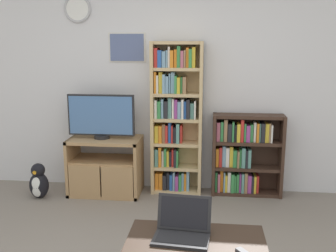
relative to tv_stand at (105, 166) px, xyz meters
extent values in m
cube|color=silver|center=(0.71, 0.31, 0.96)|extent=(6.48, 0.06, 2.60)
torus|color=#B2B2B7|center=(-0.34, 0.27, 1.81)|extent=(0.33, 0.04, 0.33)
cylinder|color=white|center=(-0.34, 0.27, 1.81)|extent=(0.27, 0.02, 0.27)
cube|color=silver|center=(0.23, 0.28, 1.37)|extent=(0.44, 0.01, 0.34)
cube|color=slate|center=(0.23, 0.27, 1.37)|extent=(0.40, 0.02, 0.31)
cube|color=tan|center=(-0.40, 0.02, 0.00)|extent=(0.04, 0.49, 0.67)
cube|color=tan|center=(0.40, 0.02, 0.00)|extent=(0.04, 0.49, 0.67)
cube|color=tan|center=(0.00, 0.02, 0.31)|extent=(0.83, 0.49, 0.04)
cube|color=tan|center=(0.00, 0.02, -0.32)|extent=(0.83, 0.49, 0.04)
cube|color=tan|center=(0.00, 0.02, 0.06)|extent=(0.76, 0.45, 0.04)
cube|color=tan|center=(-0.19, -0.21, -0.12)|extent=(0.37, 0.02, 0.36)
cube|color=tan|center=(0.19, -0.21, -0.12)|extent=(0.37, 0.02, 0.36)
cylinder|color=black|center=(-0.03, 0.01, 0.35)|extent=(0.18, 0.18, 0.04)
cube|color=black|center=(-0.03, 0.01, 0.61)|extent=(0.77, 0.05, 0.47)
cube|color=#4770A8|center=(-0.03, -0.02, 0.61)|extent=(0.74, 0.01, 0.44)
cube|color=tan|center=(0.56, 0.13, 0.55)|extent=(0.04, 0.26, 1.78)
cube|color=tan|center=(1.11, 0.13, 0.55)|extent=(0.04, 0.26, 1.78)
cube|color=tan|center=(0.83, 0.25, 0.55)|extent=(0.59, 0.02, 1.78)
cube|color=tan|center=(0.83, 0.13, -0.32)|extent=(0.52, 0.22, 0.04)
cube|color=tan|center=(0.83, 0.13, -0.03)|extent=(0.52, 0.22, 0.04)
cube|color=tan|center=(0.83, 0.13, 0.26)|extent=(0.52, 0.22, 0.04)
cube|color=tan|center=(0.83, 0.13, 0.55)|extent=(0.52, 0.22, 0.04)
cube|color=tan|center=(0.83, 0.13, 0.84)|extent=(0.52, 0.22, 0.04)
cube|color=tan|center=(0.83, 0.13, 1.13)|extent=(0.52, 0.22, 0.04)
cube|color=tan|center=(0.83, 0.13, 1.42)|extent=(0.52, 0.22, 0.04)
cube|color=orange|center=(0.60, 0.15, -0.20)|extent=(0.04, 0.16, 0.20)
cube|color=orange|center=(0.65, 0.15, -0.20)|extent=(0.04, 0.17, 0.20)
cube|color=#232328|center=(0.69, 0.14, -0.21)|extent=(0.04, 0.19, 0.18)
cube|color=#232328|center=(0.73, 0.15, -0.20)|extent=(0.03, 0.16, 0.21)
cube|color=#2856A8|center=(0.77, 0.14, -0.21)|extent=(0.03, 0.18, 0.19)
cube|color=#759EB7|center=(0.81, 0.14, -0.19)|extent=(0.02, 0.19, 0.22)
cube|color=#9E4293|center=(0.84, 0.14, -0.21)|extent=(0.04, 0.20, 0.18)
cube|color=#388947|center=(0.88, 0.14, -0.20)|extent=(0.03, 0.20, 0.20)
cube|color=#759EB7|center=(0.91, 0.14, -0.19)|extent=(0.03, 0.18, 0.22)
cube|color=orange|center=(0.94, 0.15, -0.20)|extent=(0.03, 0.17, 0.21)
cube|color=#759EB7|center=(0.97, 0.14, -0.18)|extent=(0.03, 0.18, 0.24)
cube|color=#5B9389|center=(0.60, 0.14, 0.09)|extent=(0.04, 0.19, 0.21)
cube|color=orange|center=(0.64, 0.14, 0.11)|extent=(0.03, 0.21, 0.24)
cube|color=white|center=(0.67, 0.15, 0.08)|extent=(0.02, 0.16, 0.19)
cube|color=#388947|center=(0.70, 0.14, 0.10)|extent=(0.02, 0.18, 0.22)
cube|color=gold|center=(0.73, 0.15, 0.08)|extent=(0.03, 0.16, 0.19)
cube|color=#232328|center=(0.76, 0.15, 0.08)|extent=(0.02, 0.16, 0.18)
cube|color=red|center=(0.79, 0.15, 0.10)|extent=(0.02, 0.16, 0.21)
cube|color=#232328|center=(0.82, 0.14, 0.10)|extent=(0.03, 0.20, 0.21)
cube|color=#388947|center=(0.84, 0.14, 0.09)|extent=(0.02, 0.20, 0.20)
cube|color=gold|center=(0.60, 0.14, 0.38)|extent=(0.04, 0.18, 0.20)
cube|color=orange|center=(0.65, 0.14, 0.38)|extent=(0.04, 0.20, 0.20)
cube|color=#93704C|center=(0.68, 0.15, 0.39)|extent=(0.04, 0.16, 0.22)
cube|color=red|center=(0.72, 0.14, 0.38)|extent=(0.03, 0.18, 0.20)
cube|color=#2856A8|center=(0.75, 0.15, 0.40)|extent=(0.03, 0.17, 0.24)
cube|color=red|center=(0.78, 0.14, 0.38)|extent=(0.02, 0.19, 0.21)
cube|color=#232328|center=(0.81, 0.15, 0.37)|extent=(0.03, 0.16, 0.19)
cube|color=#5B9389|center=(0.85, 0.14, 0.39)|extent=(0.04, 0.20, 0.23)
cube|color=red|center=(0.89, 0.15, 0.38)|extent=(0.02, 0.16, 0.21)
cube|color=white|center=(0.60, 0.14, 0.67)|extent=(0.03, 0.19, 0.21)
cube|color=#388947|center=(0.63, 0.14, 0.67)|extent=(0.04, 0.20, 0.20)
cube|color=#759EB7|center=(0.67, 0.14, 0.68)|extent=(0.03, 0.18, 0.22)
cube|color=#232328|center=(0.71, 0.14, 0.67)|extent=(0.04, 0.18, 0.20)
cube|color=#5B9389|center=(0.75, 0.15, 0.69)|extent=(0.04, 0.16, 0.24)
cube|color=white|center=(0.79, 0.15, 0.68)|extent=(0.02, 0.16, 0.23)
cube|color=#9E4293|center=(0.82, 0.15, 0.68)|extent=(0.04, 0.16, 0.22)
cube|color=#759EB7|center=(0.87, 0.14, 0.67)|extent=(0.04, 0.19, 0.20)
cube|color=white|center=(0.90, 0.14, 0.68)|extent=(0.02, 0.20, 0.22)
cube|color=#2856A8|center=(0.93, 0.14, 0.67)|extent=(0.03, 0.18, 0.20)
cube|color=#232328|center=(0.97, 0.14, 0.68)|extent=(0.04, 0.20, 0.22)
cube|color=#5B9389|center=(1.01, 0.15, 0.66)|extent=(0.04, 0.16, 0.18)
cube|color=white|center=(1.04, 0.14, 0.67)|extent=(0.02, 0.20, 0.21)
cube|color=orange|center=(0.59, 0.14, 0.98)|extent=(0.02, 0.20, 0.24)
cube|color=white|center=(0.61, 0.14, 0.96)|extent=(0.02, 0.19, 0.20)
cube|color=gold|center=(0.65, 0.15, 0.98)|extent=(0.04, 0.16, 0.24)
cube|color=#759EB7|center=(0.69, 0.14, 0.97)|extent=(0.03, 0.20, 0.21)
cube|color=#759EB7|center=(0.72, 0.14, 0.96)|extent=(0.03, 0.19, 0.19)
cube|color=#759EB7|center=(0.75, 0.15, 0.97)|extent=(0.02, 0.16, 0.22)
cube|color=#759EB7|center=(0.79, 0.15, 0.98)|extent=(0.04, 0.16, 0.24)
cube|color=#388947|center=(0.82, 0.14, 0.96)|extent=(0.03, 0.20, 0.20)
cube|color=gold|center=(0.85, 0.14, 0.95)|extent=(0.04, 0.19, 0.18)
cube|color=#388947|center=(0.89, 0.15, 0.95)|extent=(0.02, 0.16, 0.18)
cube|color=#93704C|center=(0.92, 0.14, 0.95)|extent=(0.04, 0.20, 0.19)
cube|color=red|center=(0.60, 0.14, 1.26)|extent=(0.04, 0.19, 0.21)
cube|color=#2856A8|center=(0.64, 0.14, 1.25)|extent=(0.04, 0.21, 0.19)
cube|color=#759EB7|center=(0.69, 0.14, 1.24)|extent=(0.04, 0.18, 0.18)
cube|color=#759EB7|center=(0.72, 0.15, 1.25)|extent=(0.02, 0.16, 0.19)
cube|color=white|center=(0.74, 0.15, 1.26)|extent=(0.02, 0.17, 0.23)
cube|color=orange|center=(0.78, 0.14, 1.24)|extent=(0.04, 0.20, 0.19)
cube|color=orange|center=(0.82, 0.15, 1.25)|extent=(0.03, 0.16, 0.20)
cube|color=#388947|center=(0.85, 0.14, 1.27)|extent=(0.04, 0.17, 0.24)
cube|color=#B75B70|center=(0.89, 0.14, 1.24)|extent=(0.03, 0.20, 0.19)
cube|color=#93704C|center=(0.92, 0.14, 1.25)|extent=(0.02, 0.21, 0.19)
cube|color=orange|center=(0.95, 0.14, 1.26)|extent=(0.03, 0.17, 0.22)
cube|color=#388947|center=(0.98, 0.14, 1.25)|extent=(0.03, 0.20, 0.20)
cube|color=gold|center=(1.02, 0.14, 1.26)|extent=(0.04, 0.18, 0.22)
cube|color=#3D281E|center=(1.27, 0.14, 0.14)|extent=(0.04, 0.25, 0.96)
cube|color=#3D281E|center=(2.04, 0.14, 0.14)|extent=(0.04, 0.25, 0.96)
cube|color=#3D281E|center=(1.66, 0.25, 0.14)|extent=(0.81, 0.02, 0.96)
cube|color=#3D281E|center=(1.66, 0.14, -0.32)|extent=(0.74, 0.21, 0.04)
cube|color=#3D281E|center=(1.66, 0.14, -0.01)|extent=(0.74, 0.21, 0.04)
cube|color=#3D281E|center=(1.66, 0.14, 0.29)|extent=(0.74, 0.21, 0.04)
cube|color=#3D281E|center=(1.66, 0.14, 0.60)|extent=(0.74, 0.21, 0.04)
cube|color=#388947|center=(1.31, 0.15, -0.18)|extent=(0.02, 0.17, 0.24)
cube|color=#B75B70|center=(1.34, 0.14, -0.19)|extent=(0.03, 0.19, 0.22)
cube|color=orange|center=(1.37, 0.15, -0.17)|extent=(0.03, 0.15, 0.25)
cube|color=#759EB7|center=(1.40, 0.15, -0.18)|extent=(0.02, 0.18, 0.24)
cube|color=gold|center=(1.42, 0.15, -0.20)|extent=(0.03, 0.17, 0.21)
cube|color=white|center=(1.45, 0.15, -0.18)|extent=(0.04, 0.17, 0.24)
cube|color=#388947|center=(1.50, 0.15, -0.19)|extent=(0.04, 0.19, 0.22)
cube|color=#388947|center=(1.53, 0.15, -0.20)|extent=(0.02, 0.17, 0.20)
cube|color=#388947|center=(1.56, 0.15, -0.19)|extent=(0.02, 0.17, 0.23)
cube|color=#9E4293|center=(1.58, 0.15, -0.18)|extent=(0.02, 0.16, 0.23)
cube|color=#5B9389|center=(1.61, 0.15, -0.18)|extent=(0.03, 0.19, 0.23)
cube|color=#93704C|center=(1.65, 0.14, -0.18)|extent=(0.03, 0.19, 0.25)
cube|color=#9E4293|center=(1.69, 0.15, -0.19)|extent=(0.04, 0.17, 0.21)
cube|color=#232328|center=(1.73, 0.15, -0.20)|extent=(0.02, 0.17, 0.20)
cube|color=gold|center=(1.75, 0.15, -0.20)|extent=(0.02, 0.18, 0.21)
cube|color=red|center=(1.78, 0.15, -0.20)|extent=(0.03, 0.15, 0.21)
cube|color=orange|center=(1.31, 0.15, 0.11)|extent=(0.03, 0.17, 0.21)
cube|color=red|center=(1.35, 0.15, 0.12)|extent=(0.03, 0.17, 0.23)
cube|color=#759EB7|center=(1.39, 0.15, 0.13)|extent=(0.04, 0.15, 0.25)
cube|color=white|center=(1.43, 0.15, 0.12)|extent=(0.04, 0.16, 0.23)
cube|color=gold|center=(1.47, 0.15, 0.13)|extent=(0.04, 0.15, 0.24)
cube|color=#388947|center=(1.51, 0.15, 0.11)|extent=(0.04, 0.17, 0.20)
cube|color=#93704C|center=(1.55, 0.14, 0.10)|extent=(0.02, 0.19, 0.20)
cube|color=#388947|center=(1.57, 0.15, 0.11)|extent=(0.02, 0.16, 0.21)
cube|color=#5B9389|center=(1.61, 0.15, 0.12)|extent=(0.04, 0.18, 0.23)
cube|color=#232328|center=(1.65, 0.14, 0.11)|extent=(0.02, 0.19, 0.21)
cube|color=#5B9389|center=(1.68, 0.15, 0.11)|extent=(0.03, 0.18, 0.21)
cube|color=#B75B70|center=(1.31, 0.15, 0.42)|extent=(0.04, 0.16, 0.22)
cube|color=#388947|center=(1.36, 0.15, 0.43)|extent=(0.03, 0.16, 0.23)
cube|color=#93704C|center=(1.40, 0.15, 0.44)|extent=(0.04, 0.17, 0.26)
cube|color=#232328|center=(1.44, 0.15, 0.42)|extent=(0.04, 0.17, 0.21)
cube|color=#388947|center=(1.48, 0.15, 0.43)|extent=(0.02, 0.18, 0.23)
cube|color=#232328|center=(1.51, 0.15, 0.41)|extent=(0.03, 0.15, 0.20)
cube|color=gold|center=(1.54, 0.14, 0.42)|extent=(0.04, 0.19, 0.21)
cube|color=red|center=(1.58, 0.15, 0.44)|extent=(0.03, 0.18, 0.26)
cube|color=#388947|center=(1.61, 0.15, 0.42)|extent=(0.02, 0.17, 0.21)
cube|color=#9E4293|center=(1.65, 0.15, 0.41)|extent=(0.04, 0.17, 0.19)
cube|color=#388947|center=(1.69, 0.16, 0.41)|extent=(0.03, 0.15, 0.20)
cube|color=white|center=(1.73, 0.15, 0.43)|extent=(0.03, 0.15, 0.23)
cube|color=orange|center=(1.76, 0.15, 0.42)|extent=(0.03, 0.18, 0.22)
cube|color=#5B9389|center=(1.78, 0.15, 0.42)|extent=(0.02, 0.16, 0.22)
cube|color=#232328|center=(1.82, 0.15, 0.42)|extent=(0.04, 0.18, 0.22)
cube|color=gold|center=(1.86, 0.15, 0.42)|extent=(0.04, 0.16, 0.22)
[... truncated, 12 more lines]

